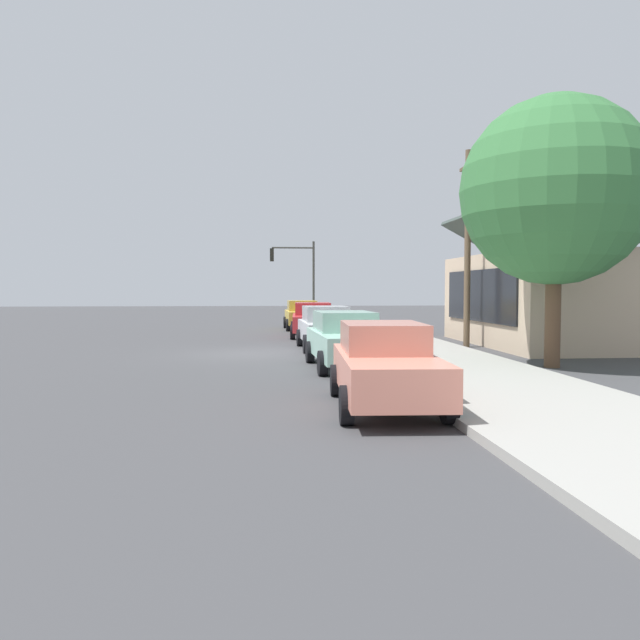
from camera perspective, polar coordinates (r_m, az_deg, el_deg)
name	(u,v)px	position (r m, az deg, el deg)	size (l,w,h in m)	color
ground_plane	(251,354)	(21.63, -6.32, -3.10)	(120.00, 120.00, 0.00)	#424244
sidewalk_curb	(410,350)	(22.24, 8.28, -2.74)	(60.00, 4.20, 0.16)	#A3A099
car_mustard	(302,315)	(34.39, -1.63, 0.49)	(4.33, 2.01, 1.59)	gold
car_cherry	(313,319)	(29.12, -0.67, 0.06)	(4.87, 2.28, 1.59)	red
car_silver	(327,327)	(23.16, 0.61, -0.67)	(4.52, 2.10, 1.59)	silver
car_seafoam	(346,339)	(17.66, 2.43, -1.78)	(4.72, 2.13, 1.59)	#9ED1BC
car_coral	(385,365)	(11.85, 6.00, -4.09)	(4.60, 2.12, 1.59)	#EA8C75
storefront_building	(555,296)	(26.46, 20.70, 2.04)	(9.94, 6.48, 5.38)	#CCB293
shade_tree	(555,192)	(19.07, 20.74, 10.94)	(5.31, 5.31, 7.65)	brown
traffic_light_main	(297,269)	(38.93, -2.15, 4.71)	(0.37, 2.79, 5.20)	#383833
utility_pole_wooden	(468,245)	(24.52, 13.37, 6.73)	(1.80, 0.24, 7.50)	brown
fire_hydrant_red	(400,352)	(17.45, 7.35, -2.91)	(0.22, 0.22, 0.71)	red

